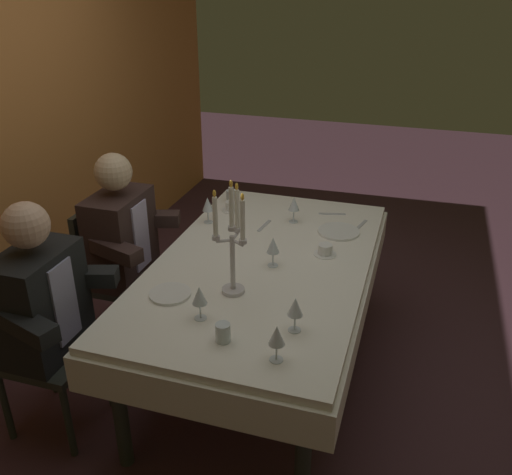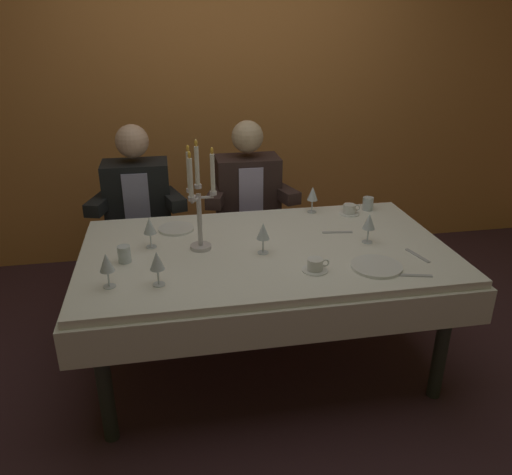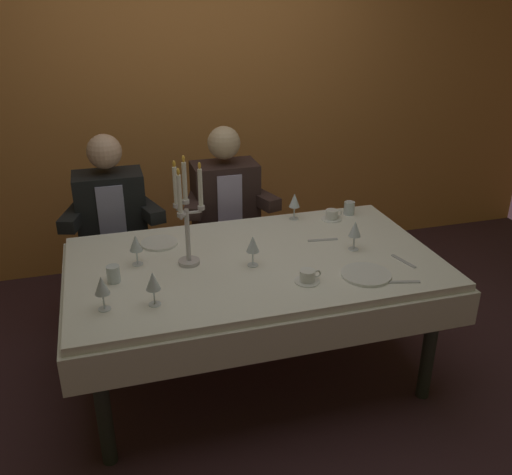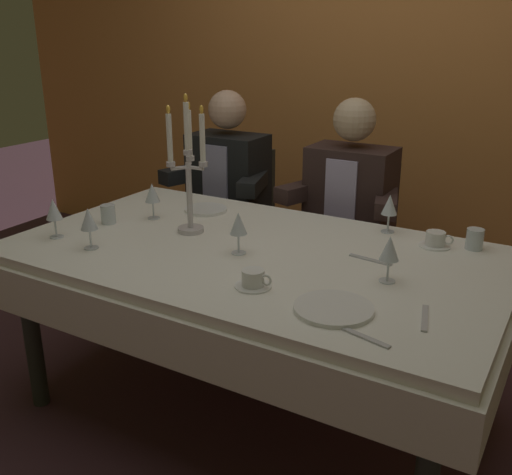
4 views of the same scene
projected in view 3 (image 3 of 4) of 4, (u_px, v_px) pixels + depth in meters
The scene contains 21 objects.
ground_plane at pixel (254, 374), 3.21m from camera, with size 12.00×12.00×0.00m, color #40262D.
back_wall at pixel (192, 89), 4.11m from camera, with size 6.00×0.12×2.70m, color #D98641.
dining_table at pixel (254, 279), 2.96m from camera, with size 1.94×1.14×0.74m.
candelabra at pixel (187, 218), 2.76m from camera, with size 0.15×0.17×0.57m.
dinner_plate_0 at pixel (366, 274), 2.74m from camera, with size 0.25×0.25×0.01m, color white.
dinner_plate_1 at pixel (159, 243), 3.08m from camera, with size 0.20×0.20×0.01m, color white.
wine_glass_0 at pixel (253, 245), 2.80m from camera, with size 0.07×0.07×0.16m.
wine_glass_1 at pixel (136, 244), 2.81m from camera, with size 0.07×0.07×0.16m.
wine_glass_2 at pixel (102, 286), 2.41m from camera, with size 0.07×0.07×0.16m.
wine_glass_3 at pixel (355, 230), 2.97m from camera, with size 0.07×0.07×0.16m.
wine_glass_4 at pixel (294, 201), 3.37m from camera, with size 0.07×0.07×0.16m.
wine_glass_5 at pixel (153, 282), 2.45m from camera, with size 0.07×0.07×0.16m.
water_tumbler_0 at pixel (349, 208), 3.47m from camera, with size 0.07×0.07×0.08m, color silver.
water_tumbler_1 at pixel (113, 274), 2.67m from camera, with size 0.06×0.06×0.08m, color silver.
coffee_cup_0 at pixel (308, 277), 2.68m from camera, with size 0.13×0.12×0.06m.
coffee_cup_1 at pixel (332, 215), 3.39m from camera, with size 0.13×0.12×0.06m.
knife_0 at pixel (400, 282), 2.68m from camera, with size 0.19×0.02×0.01m, color #B7B7BC.
fork_1 at pixel (403, 261), 2.88m from camera, with size 0.17×0.02×0.01m, color #B7B7BC.
fork_2 at pixel (323, 240), 3.12m from camera, with size 0.17×0.02×0.01m, color #B7B7BC.
seated_diner_0 at pixel (111, 213), 3.51m from camera, with size 0.63×0.48×1.24m.
seated_diner_1 at pixel (225, 201), 3.70m from camera, with size 0.63×0.48×1.24m.
Camera 3 is at (-0.72, -2.50, 2.04)m, focal length 39.12 mm.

